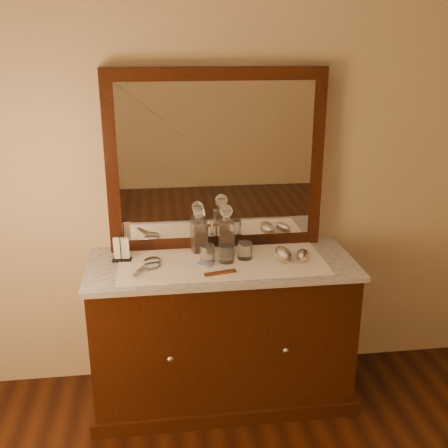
{
  "coord_description": "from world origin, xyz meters",
  "views": [
    {
      "loc": [
        -0.33,
        -0.69,
        2.0
      ],
      "look_at": [
        0.0,
        1.85,
        1.1
      ],
      "focal_mm": 43.1,
      "sensor_mm": 36.0,
      "label": 1
    }
  ],
  "objects_px": {
    "pin_dish": "(205,264)",
    "hand_mirror_inner": "(150,266)",
    "mirror_frame": "(216,161)",
    "brush_near": "(283,254)",
    "brush_far": "(303,255)",
    "comb": "(220,273)",
    "dresser_cabinet": "(222,333)",
    "napkin_rack": "(122,250)",
    "decanter_right": "(226,235)",
    "decanter_left": "(199,234)",
    "hand_mirror_outer": "(150,262)"
  },
  "relations": [
    {
      "from": "decanter_left",
      "to": "hand_mirror_inner",
      "type": "height_order",
      "value": "decanter_left"
    },
    {
      "from": "dresser_cabinet",
      "to": "brush_far",
      "type": "height_order",
      "value": "brush_far"
    },
    {
      "from": "dresser_cabinet",
      "to": "mirror_frame",
      "type": "relative_size",
      "value": 1.17
    },
    {
      "from": "hand_mirror_inner",
      "to": "napkin_rack",
      "type": "bearing_deg",
      "value": 139.67
    },
    {
      "from": "brush_near",
      "to": "brush_far",
      "type": "bearing_deg",
      "value": -7.98
    },
    {
      "from": "comb",
      "to": "napkin_rack",
      "type": "bearing_deg",
      "value": 142.13
    },
    {
      "from": "pin_dish",
      "to": "decanter_right",
      "type": "xyz_separation_m",
      "value": [
        0.13,
        0.15,
        0.1
      ]
    },
    {
      "from": "dresser_cabinet",
      "to": "napkin_rack",
      "type": "distance_m",
      "value": 0.74
    },
    {
      "from": "hand_mirror_outer",
      "to": "decanter_left",
      "type": "bearing_deg",
      "value": 26.63
    },
    {
      "from": "dresser_cabinet",
      "to": "napkin_rack",
      "type": "relative_size",
      "value": 9.19
    },
    {
      "from": "comb",
      "to": "decanter_right",
      "type": "distance_m",
      "value": 0.29
    },
    {
      "from": "comb",
      "to": "decanter_left",
      "type": "relative_size",
      "value": 0.63
    },
    {
      "from": "comb",
      "to": "hand_mirror_inner",
      "type": "xyz_separation_m",
      "value": [
        -0.36,
        0.12,
        0.0
      ]
    },
    {
      "from": "dresser_cabinet",
      "to": "decanter_right",
      "type": "height_order",
      "value": "decanter_right"
    },
    {
      "from": "decanter_right",
      "to": "brush_near",
      "type": "relative_size",
      "value": 1.6
    },
    {
      "from": "decanter_right",
      "to": "brush_far",
      "type": "distance_m",
      "value": 0.43
    },
    {
      "from": "decanter_left",
      "to": "mirror_frame",
      "type": "bearing_deg",
      "value": 40.44
    },
    {
      "from": "decanter_left",
      "to": "brush_near",
      "type": "xyz_separation_m",
      "value": [
        0.44,
        -0.17,
        -0.08
      ]
    },
    {
      "from": "hand_mirror_outer",
      "to": "decanter_right",
      "type": "bearing_deg",
      "value": 11.57
    },
    {
      "from": "pin_dish",
      "to": "comb",
      "type": "distance_m",
      "value": 0.13
    },
    {
      "from": "napkin_rack",
      "to": "mirror_frame",
      "type": "bearing_deg",
      "value": 16.55
    },
    {
      "from": "dresser_cabinet",
      "to": "brush_far",
      "type": "xyz_separation_m",
      "value": [
        0.44,
        -0.03,
        0.46
      ]
    },
    {
      "from": "pin_dish",
      "to": "napkin_rack",
      "type": "height_order",
      "value": "napkin_rack"
    },
    {
      "from": "napkin_rack",
      "to": "hand_mirror_inner",
      "type": "distance_m",
      "value": 0.2
    },
    {
      "from": "decanter_left",
      "to": "decanter_right",
      "type": "xyz_separation_m",
      "value": [
        0.14,
        -0.05,
        0.01
      ]
    },
    {
      "from": "dresser_cabinet",
      "to": "decanter_right",
      "type": "xyz_separation_m",
      "value": [
        0.04,
        0.1,
        0.55
      ]
    },
    {
      "from": "mirror_frame",
      "to": "comb",
      "type": "height_order",
      "value": "mirror_frame"
    },
    {
      "from": "decanter_left",
      "to": "napkin_rack",
      "type": "bearing_deg",
      "value": -170.92
    },
    {
      "from": "dresser_cabinet",
      "to": "mirror_frame",
      "type": "distance_m",
      "value": 0.97
    },
    {
      "from": "napkin_rack",
      "to": "brush_far",
      "type": "height_order",
      "value": "napkin_rack"
    },
    {
      "from": "pin_dish",
      "to": "decanter_left",
      "type": "height_order",
      "value": "decanter_left"
    },
    {
      "from": "mirror_frame",
      "to": "decanter_left",
      "type": "relative_size",
      "value": 4.55
    },
    {
      "from": "mirror_frame",
      "to": "comb",
      "type": "bearing_deg",
      "value": -93.83
    },
    {
      "from": "dresser_cabinet",
      "to": "brush_near",
      "type": "relative_size",
      "value": 7.89
    },
    {
      "from": "pin_dish",
      "to": "brush_far",
      "type": "relative_size",
      "value": 0.55
    },
    {
      "from": "dresser_cabinet",
      "to": "decanter_right",
      "type": "bearing_deg",
      "value": 69.72
    },
    {
      "from": "brush_far",
      "to": "hand_mirror_outer",
      "type": "distance_m",
      "value": 0.82
    },
    {
      "from": "pin_dish",
      "to": "brush_near",
      "type": "bearing_deg",
      "value": 4.3
    },
    {
      "from": "decanter_right",
      "to": "hand_mirror_inner",
      "type": "relative_size",
      "value": 1.43
    },
    {
      "from": "brush_far",
      "to": "hand_mirror_inner",
      "type": "distance_m",
      "value": 0.83
    },
    {
      "from": "mirror_frame",
      "to": "hand_mirror_inner",
      "type": "relative_size",
      "value": 6.04
    },
    {
      "from": "napkin_rack",
      "to": "decanter_right",
      "type": "distance_m",
      "value": 0.57
    },
    {
      "from": "dresser_cabinet",
      "to": "hand_mirror_inner",
      "type": "xyz_separation_m",
      "value": [
        -0.38,
        -0.04,
        0.45
      ]
    },
    {
      "from": "decanter_left",
      "to": "decanter_right",
      "type": "distance_m",
      "value": 0.15
    },
    {
      "from": "pin_dish",
      "to": "hand_mirror_inner",
      "type": "bearing_deg",
      "value": 179.78
    },
    {
      "from": "decanter_right",
      "to": "brush_near",
      "type": "bearing_deg",
      "value": -20.73
    },
    {
      "from": "dresser_cabinet",
      "to": "hand_mirror_inner",
      "type": "bearing_deg",
      "value": -173.79
    },
    {
      "from": "brush_near",
      "to": "brush_far",
      "type": "distance_m",
      "value": 0.11
    },
    {
      "from": "hand_mirror_outer",
      "to": "hand_mirror_inner",
      "type": "relative_size",
      "value": 1.1
    },
    {
      "from": "mirror_frame",
      "to": "brush_far",
      "type": "relative_size",
      "value": 7.86
    }
  ]
}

